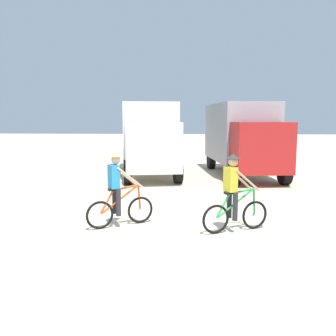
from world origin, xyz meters
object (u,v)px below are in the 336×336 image
box_truck_white_box (149,135)px  cyclist_orange_shirt (118,192)px  box_truck_grey_hauler (242,135)px  cyclist_cowboy_hat (234,196)px

box_truck_white_box → cyclist_orange_shirt: bearing=-87.8°
box_truck_white_box → box_truck_grey_hauler: bearing=1.0°
box_truck_white_box → cyclist_cowboy_hat: (3.09, -8.89, -1.03)m
box_truck_grey_hauler → box_truck_white_box: bearing=-179.0°
box_truck_white_box → cyclist_cowboy_hat: bearing=-70.8°
box_truck_grey_hauler → cyclist_cowboy_hat: size_ratio=3.85×
cyclist_orange_shirt → box_truck_grey_hauler: bearing=65.1°
box_truck_white_box → cyclist_cowboy_hat: box_truck_white_box is taller
box_truck_grey_hauler → cyclist_cowboy_hat: 9.13m
box_truck_grey_hauler → cyclist_orange_shirt: box_truck_grey_hauler is taller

